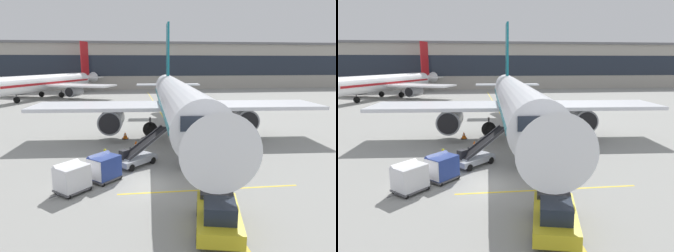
% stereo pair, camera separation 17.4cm
% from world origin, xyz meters
% --- Properties ---
extents(ground_plane, '(600.00, 600.00, 0.00)m').
position_xyz_m(ground_plane, '(0.00, 0.00, 0.00)').
color(ground_plane, gray).
extents(parked_airplane, '(30.81, 40.91, 14.11)m').
position_xyz_m(parked_airplane, '(3.96, 13.01, 4.05)').
color(parked_airplane, silver).
rests_on(parked_airplane, ground).
extents(belt_loader, '(4.82, 4.60, 2.73)m').
position_xyz_m(belt_loader, '(-0.58, 4.53, 0.83)').
color(belt_loader, '#A3A8B2').
rests_on(belt_loader, ground).
extents(baggage_cart_lead, '(2.54, 2.55, 1.91)m').
position_xyz_m(baggage_cart_lead, '(-3.03, 1.36, 1.00)').
color(baggage_cart_lead, '#515156').
rests_on(baggage_cart_lead, ground).
extents(baggage_cart_second, '(2.54, 2.55, 1.91)m').
position_xyz_m(baggage_cart_second, '(-4.92, -0.35, 1.00)').
color(baggage_cart_second, '#515156').
rests_on(baggage_cart_second, ground).
extents(pushback_tug, '(3.03, 4.76, 1.83)m').
position_xyz_m(pushback_tug, '(3.03, -6.02, 0.83)').
color(pushback_tug, gold).
rests_on(pushback_tug, ground).
extents(ground_crew_by_loader, '(0.48, 0.41, 1.74)m').
position_xyz_m(ground_crew_by_loader, '(-3.09, 3.38, 1.00)').
color(ground_crew_by_loader, black).
rests_on(ground_crew_by_loader, ground).
extents(ground_crew_by_carts, '(0.57, 0.29, 1.74)m').
position_xyz_m(ground_crew_by_carts, '(-2.76, 1.01, 1.00)').
color(ground_crew_by_carts, '#333847').
rests_on(ground_crew_by_carts, ground).
extents(safety_cone_engine_keepout, '(0.56, 0.56, 0.64)m').
position_xyz_m(safety_cone_engine_keepout, '(-0.71, 9.43, 0.31)').
color(safety_cone_engine_keepout, black).
rests_on(safety_cone_engine_keepout, ground).
extents(safety_cone_wingtip, '(0.65, 0.65, 0.73)m').
position_xyz_m(safety_cone_wingtip, '(-0.65, 9.53, 0.36)').
color(safety_cone_wingtip, black).
rests_on(safety_cone_wingtip, ground).
extents(safety_cone_nose_mark, '(0.70, 0.70, 0.78)m').
position_xyz_m(safety_cone_nose_mark, '(-1.73, 13.36, 0.38)').
color(safety_cone_nose_mark, black).
rests_on(safety_cone_nose_mark, ground).
extents(apron_guidance_line_lead_in, '(0.20, 110.00, 0.01)m').
position_xyz_m(apron_guidance_line_lead_in, '(3.88, 12.32, 0.00)').
color(apron_guidance_line_lead_in, yellow).
rests_on(apron_guidance_line_lead_in, ground).
extents(apron_guidance_line_stop_bar, '(12.00, 0.20, 0.01)m').
position_xyz_m(apron_guidance_line_stop_bar, '(3.92, -1.13, 0.00)').
color(apron_guidance_line_stop_bar, yellow).
rests_on(apron_guidance_line_stop_bar, ground).
extents(terminal_building, '(141.47, 22.30, 14.64)m').
position_xyz_m(terminal_building, '(8.22, 87.84, 7.27)').
color(terminal_building, '#A8A399').
rests_on(terminal_building, ground).
extents(distant_airplane, '(32.36, 40.21, 14.11)m').
position_xyz_m(distant_airplane, '(-20.23, 56.29, 3.53)').
color(distant_airplane, white).
rests_on(distant_airplane, ground).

